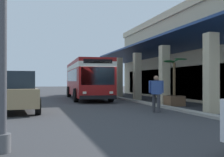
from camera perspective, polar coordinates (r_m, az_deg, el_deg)
ground at (r=23.16m, az=16.93°, el=-4.22°), size 120.00×120.00×0.00m
curb_strip at (r=23.33m, az=2.96°, el=-4.06°), size 30.35×0.50×0.12m
transit_bus at (r=24.82m, az=-4.94°, el=0.30°), size 11.31×3.13×3.34m
parked_suv_tan at (r=15.16m, az=-18.52°, el=-2.36°), size 4.95×2.49×1.97m
parked_suv_silver at (r=30.18m, az=-16.99°, el=-1.40°), size 4.91×2.41×1.97m
pedestrian at (r=14.30m, az=8.60°, el=-2.52°), size 0.55×0.66×1.78m
potted_palm at (r=18.31m, az=12.04°, el=-3.36°), size 1.92×1.59×2.95m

